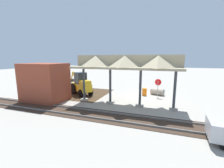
{
  "coord_description": "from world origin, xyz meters",
  "views": [
    {
      "loc": [
        -1.87,
        17.99,
        4.63
      ],
      "look_at": [
        3.82,
        1.71,
        1.6
      ],
      "focal_mm": 24.0,
      "sensor_mm": 36.0,
      "label": 1
    }
  ],
  "objects_px": {
    "concrete_pipe": "(157,92)",
    "brick_utility_building": "(45,82)",
    "stop_sign": "(158,84)",
    "traffic_barrel": "(144,92)",
    "backhoe": "(81,85)"
  },
  "relations": [
    {
      "from": "brick_utility_building",
      "to": "traffic_barrel",
      "type": "height_order",
      "value": "brick_utility_building"
    },
    {
      "from": "stop_sign",
      "to": "backhoe",
      "type": "distance_m",
      "value": 9.48
    },
    {
      "from": "stop_sign",
      "to": "backhoe",
      "type": "height_order",
      "value": "backhoe"
    },
    {
      "from": "concrete_pipe",
      "to": "brick_utility_building",
      "type": "height_order",
      "value": "brick_utility_building"
    },
    {
      "from": "concrete_pipe",
      "to": "brick_utility_building",
      "type": "xyz_separation_m",
      "value": [
        11.45,
        6.57,
        1.61
      ]
    },
    {
      "from": "stop_sign",
      "to": "backhoe",
      "type": "relative_size",
      "value": 0.44
    },
    {
      "from": "brick_utility_building",
      "to": "traffic_barrel",
      "type": "bearing_deg",
      "value": -149.77
    },
    {
      "from": "traffic_barrel",
      "to": "concrete_pipe",
      "type": "bearing_deg",
      "value": -152.82
    },
    {
      "from": "backhoe",
      "to": "traffic_barrel",
      "type": "bearing_deg",
      "value": -164.75
    },
    {
      "from": "stop_sign",
      "to": "brick_utility_building",
      "type": "xyz_separation_m",
      "value": [
        11.52,
        5.48,
        0.46
      ]
    },
    {
      "from": "backhoe",
      "to": "traffic_barrel",
      "type": "distance_m",
      "value": 8.06
    },
    {
      "from": "brick_utility_building",
      "to": "backhoe",
      "type": "bearing_deg",
      "value": -120.98
    },
    {
      "from": "stop_sign",
      "to": "brick_utility_building",
      "type": "height_order",
      "value": "brick_utility_building"
    },
    {
      "from": "brick_utility_building",
      "to": "stop_sign",
      "type": "bearing_deg",
      "value": -154.56
    },
    {
      "from": "concrete_pipe",
      "to": "brick_utility_building",
      "type": "distance_m",
      "value": 13.3
    }
  ]
}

